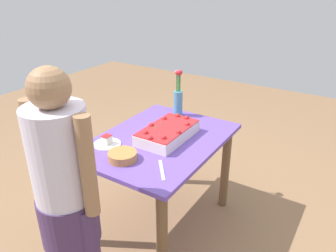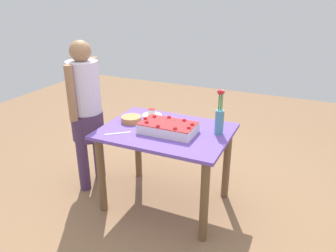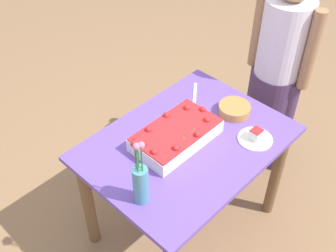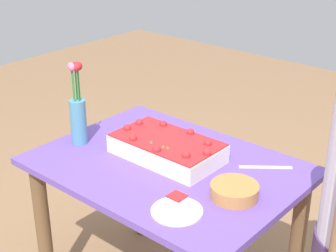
{
  "view_description": "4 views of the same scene",
  "coord_description": "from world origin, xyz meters",
  "px_view_note": "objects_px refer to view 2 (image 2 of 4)",
  "views": [
    {
      "loc": [
        1.75,
        1.18,
        1.85
      ],
      "look_at": [
        -0.02,
        0.06,
        0.88
      ],
      "focal_mm": 35.0,
      "sensor_mm": 36.0,
      "label": 1
    },
    {
      "loc": [
        -1.1,
        2.4,
        1.91
      ],
      "look_at": [
        -0.01,
        -0.03,
        0.79
      ],
      "focal_mm": 35.0,
      "sensor_mm": 36.0,
      "label": 2
    },
    {
      "loc": [
        -1.26,
        -1.07,
        2.38
      ],
      "look_at": [
        -0.09,
        0.06,
        0.9
      ],
      "focal_mm": 45.0,
      "sensor_mm": 36.0,
      "label": 3
    },
    {
      "loc": [
        1.28,
        -1.49,
        1.83
      ],
      "look_at": [
        -0.07,
        0.09,
        0.9
      ],
      "focal_mm": 55.0,
      "sensor_mm": 36.0,
      "label": 4
    }
  ],
  "objects_px": {
    "flower_vase": "(220,117)",
    "cake_knife": "(118,133)",
    "serving_plate_with_slice": "(152,114)",
    "sheet_cake": "(168,127)",
    "person_standing": "(86,107)",
    "fruit_bowl": "(131,119)"
  },
  "relations": [
    {
      "from": "sheet_cake",
      "to": "person_standing",
      "type": "bearing_deg",
      "value": -3.49
    },
    {
      "from": "person_standing",
      "to": "flower_vase",
      "type": "bearing_deg",
      "value": 4.33
    },
    {
      "from": "sheet_cake",
      "to": "flower_vase",
      "type": "distance_m",
      "value": 0.45
    },
    {
      "from": "sheet_cake",
      "to": "cake_knife",
      "type": "height_order",
      "value": "sheet_cake"
    },
    {
      "from": "sheet_cake",
      "to": "cake_knife",
      "type": "distance_m",
      "value": 0.43
    },
    {
      "from": "cake_knife",
      "to": "person_standing",
      "type": "distance_m",
      "value": 0.58
    },
    {
      "from": "flower_vase",
      "to": "sheet_cake",
      "type": "bearing_deg",
      "value": 20.82
    },
    {
      "from": "serving_plate_with_slice",
      "to": "flower_vase",
      "type": "height_order",
      "value": "flower_vase"
    },
    {
      "from": "serving_plate_with_slice",
      "to": "sheet_cake",
      "type": "bearing_deg",
      "value": 135.53
    },
    {
      "from": "serving_plate_with_slice",
      "to": "cake_knife",
      "type": "distance_m",
      "value": 0.51
    },
    {
      "from": "serving_plate_with_slice",
      "to": "person_standing",
      "type": "height_order",
      "value": "person_standing"
    },
    {
      "from": "sheet_cake",
      "to": "flower_vase",
      "type": "height_order",
      "value": "flower_vase"
    },
    {
      "from": "sheet_cake",
      "to": "cake_knife",
      "type": "bearing_deg",
      "value": 27.54
    },
    {
      "from": "serving_plate_with_slice",
      "to": "cake_knife",
      "type": "relative_size",
      "value": 0.85
    },
    {
      "from": "cake_knife",
      "to": "person_standing",
      "type": "bearing_deg",
      "value": -64.92
    },
    {
      "from": "serving_plate_with_slice",
      "to": "person_standing",
      "type": "relative_size",
      "value": 0.13
    },
    {
      "from": "flower_vase",
      "to": "serving_plate_with_slice",
      "type": "bearing_deg",
      "value": -11.91
    },
    {
      "from": "flower_vase",
      "to": "cake_knife",
      "type": "bearing_deg",
      "value": 24.18
    },
    {
      "from": "flower_vase",
      "to": "person_standing",
      "type": "distance_m",
      "value": 1.31
    },
    {
      "from": "sheet_cake",
      "to": "serving_plate_with_slice",
      "type": "relative_size",
      "value": 2.49
    },
    {
      "from": "flower_vase",
      "to": "person_standing",
      "type": "bearing_deg",
      "value": 4.33
    },
    {
      "from": "serving_plate_with_slice",
      "to": "fruit_bowl",
      "type": "height_order",
      "value": "serving_plate_with_slice"
    }
  ]
}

